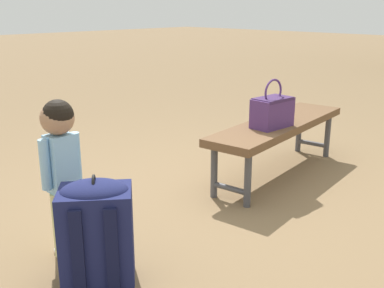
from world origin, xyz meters
The scene contains 5 objects.
ground_plane centered at (0.00, 0.00, 0.00)m, with size 40.00×40.00×0.00m, color brown.
park_bench centered at (-0.88, 0.03, 0.39)m, with size 1.64×0.58×0.45m.
handbag centered at (-0.69, 0.09, 0.58)m, with size 0.33×0.20×0.37m.
child_standing centered at (1.00, -0.09, 0.58)m, with size 0.24×0.18×0.88m.
backpack_large centered at (1.05, 0.29, 0.29)m, with size 0.43×0.41×0.58m.
Camera 1 is at (2.18, 2.03, 1.34)m, focal length 43.22 mm.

